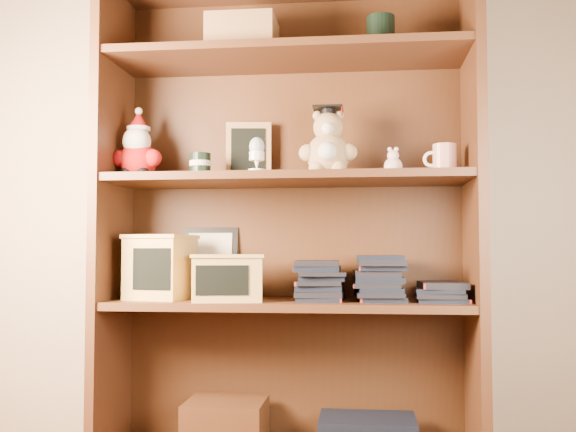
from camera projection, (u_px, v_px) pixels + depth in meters
name	position (u px, v px, depth m)	size (l,w,h in m)	color
bookcase	(289.00, 229.00, 2.21)	(1.20, 0.35, 1.60)	#4D2A16
shelf_lower	(288.00, 304.00, 2.15)	(1.14, 0.33, 0.02)	#4D2A16
shelf_upper	(288.00, 180.00, 2.17)	(1.14, 0.33, 0.02)	#4D2A16
santa_plush	(138.00, 151.00, 2.22)	(0.17, 0.12, 0.24)	#A50F0F
teachers_tin	(200.00, 165.00, 2.20)	(0.07, 0.07, 0.08)	black
chalkboard_plaque	(249.00, 152.00, 2.30)	(0.16, 0.09, 0.20)	#9E7547
egg_cup	(257.00, 154.00, 2.11)	(0.05, 0.05, 0.11)	white
grad_teddy_bear	(328.00, 148.00, 2.15)	(0.19, 0.16, 0.23)	tan
pink_figurine	(393.00, 164.00, 2.13)	(0.06, 0.06, 0.09)	beige
teacher_mug	(444.00, 159.00, 2.12)	(0.11, 0.07, 0.09)	silver
certificate_frame	(210.00, 262.00, 2.32)	(0.19, 0.05, 0.24)	black
treats_box	(161.00, 267.00, 2.20)	(0.22, 0.22, 0.21)	tan
pencils_box	(227.00, 277.00, 2.11)	(0.25, 0.20, 0.15)	tan
book_stack_left	(321.00, 280.00, 2.14)	(0.14, 0.20, 0.13)	black
book_stack_mid	(379.00, 278.00, 2.12)	(0.14, 0.20, 0.14)	black
book_stack_right	(441.00, 291.00, 2.10)	(0.14, 0.20, 0.06)	black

